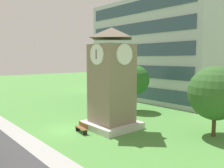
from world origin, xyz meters
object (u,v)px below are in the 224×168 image
at_px(tree_near_tower, 135,80).
at_px(park_bench, 82,128).
at_px(clock_tower, 112,84).
at_px(tree_by_building, 215,93).

bearing_deg(tree_near_tower, park_bench, -72.64).
height_order(clock_tower, tree_by_building, clock_tower).
relative_size(tree_near_tower, tree_by_building, 0.96).
height_order(clock_tower, tree_near_tower, clock_tower).
distance_m(tree_near_tower, tree_by_building, 11.69).
relative_size(park_bench, tree_by_building, 0.30).
relative_size(park_bench, tree_near_tower, 0.32).
xyz_separation_m(tree_near_tower, tree_by_building, (11.48, -2.16, -0.21)).
distance_m(clock_tower, park_bench, 4.91).
relative_size(clock_tower, tree_near_tower, 1.64).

